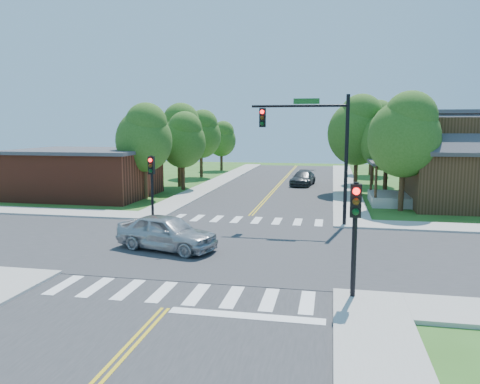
% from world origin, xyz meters
% --- Properties ---
extents(ground, '(100.00, 100.00, 0.00)m').
position_xyz_m(ground, '(0.00, 0.00, 0.00)').
color(ground, '#305B1C').
rests_on(ground, ground).
extents(road_ns, '(10.00, 90.00, 0.04)m').
position_xyz_m(road_ns, '(0.00, 0.00, 0.02)').
color(road_ns, '#2D2D30').
rests_on(road_ns, ground).
extents(road_ew, '(90.00, 10.00, 0.04)m').
position_xyz_m(road_ew, '(0.00, 0.00, 0.03)').
color(road_ew, '#2D2D30').
rests_on(road_ew, ground).
extents(intersection_patch, '(10.20, 10.20, 0.06)m').
position_xyz_m(intersection_patch, '(0.00, 0.00, 0.00)').
color(intersection_patch, '#2D2D30').
rests_on(intersection_patch, ground).
extents(sidewalk_nw, '(40.00, 40.00, 0.14)m').
position_xyz_m(sidewalk_nw, '(-15.82, 15.82, 0.07)').
color(sidewalk_nw, '#9E9B93').
rests_on(sidewalk_nw, ground).
extents(crosswalk_north, '(8.85, 2.00, 0.01)m').
position_xyz_m(crosswalk_north, '(0.00, 6.20, 0.05)').
color(crosswalk_north, white).
rests_on(crosswalk_north, ground).
extents(crosswalk_south, '(8.85, 2.00, 0.01)m').
position_xyz_m(crosswalk_south, '(0.00, -6.20, 0.05)').
color(crosswalk_south, white).
rests_on(crosswalk_south, ground).
extents(centerline, '(0.30, 90.00, 0.01)m').
position_xyz_m(centerline, '(0.00, 0.00, 0.05)').
color(centerline, gold).
rests_on(centerline, ground).
extents(stop_bar, '(4.60, 0.45, 0.09)m').
position_xyz_m(stop_bar, '(2.50, -7.60, 0.00)').
color(stop_bar, white).
rests_on(stop_bar, ground).
extents(signal_mast_ne, '(5.30, 0.42, 7.20)m').
position_xyz_m(signal_mast_ne, '(3.91, 5.59, 4.85)').
color(signal_mast_ne, black).
rests_on(signal_mast_ne, ground).
extents(signal_pole_se, '(0.34, 0.42, 3.80)m').
position_xyz_m(signal_pole_se, '(5.60, -5.62, 2.66)').
color(signal_pole_se, black).
rests_on(signal_pole_se, ground).
extents(signal_pole_nw, '(0.34, 0.42, 3.80)m').
position_xyz_m(signal_pole_nw, '(-5.60, 5.58, 2.66)').
color(signal_pole_nw, black).
rests_on(signal_pole_nw, ground).
extents(building_nw, '(10.40, 8.40, 3.73)m').
position_xyz_m(building_nw, '(-14.20, 13.20, 1.88)').
color(building_nw, maroon).
rests_on(building_nw, ground).
extents(tree_e_a, '(4.56, 4.33, 7.75)m').
position_xyz_m(tree_e_a, '(9.43, 11.31, 5.08)').
color(tree_e_a, '#382314').
rests_on(tree_e_a, ground).
extents(tree_e_b, '(4.17, 3.96, 7.08)m').
position_xyz_m(tree_e_b, '(9.09, 17.68, 4.64)').
color(tree_e_b, '#382314').
rests_on(tree_e_b, ground).
extents(tree_e_c, '(4.68, 4.44, 7.95)m').
position_xyz_m(tree_e_c, '(8.71, 25.48, 5.21)').
color(tree_e_c, '#382314').
rests_on(tree_e_c, ground).
extents(tree_e_d, '(4.74, 4.50, 8.06)m').
position_xyz_m(tree_e_d, '(9.21, 34.45, 5.28)').
color(tree_e_d, '#382314').
rests_on(tree_e_d, ground).
extents(tree_w_a, '(4.27, 4.06, 7.26)m').
position_xyz_m(tree_w_a, '(-9.05, 12.98, 4.76)').
color(tree_w_a, '#382314').
rests_on(tree_w_a, ground).
extents(tree_w_b, '(4.47, 4.24, 7.59)m').
position_xyz_m(tree_w_b, '(-8.80, 20.42, 4.97)').
color(tree_w_b, '#382314').
rests_on(tree_w_b, ground).
extents(tree_w_c, '(4.28, 4.06, 7.27)m').
position_xyz_m(tree_w_c, '(-8.99, 28.44, 4.76)').
color(tree_w_c, '#382314').
rests_on(tree_w_c, ground).
extents(tree_w_d, '(3.62, 3.44, 6.16)m').
position_xyz_m(tree_w_d, '(-8.66, 36.47, 4.03)').
color(tree_w_d, '#382314').
rests_on(tree_w_d, ground).
extents(tree_house, '(4.77, 4.53, 8.11)m').
position_xyz_m(tree_house, '(6.87, 19.30, 5.32)').
color(tree_house, '#382314').
rests_on(tree_house, ground).
extents(tree_bldg, '(3.98, 3.78, 6.77)m').
position_xyz_m(tree_bldg, '(-7.80, 18.42, 4.43)').
color(tree_bldg, '#382314').
rests_on(tree_bldg, ground).
extents(car_silver, '(4.28, 5.63, 1.59)m').
position_xyz_m(car_silver, '(-2.30, -1.03, 0.79)').
color(car_silver, '#AAADB1').
rests_on(car_silver, ground).
extents(car_dgrey, '(2.99, 5.01, 1.32)m').
position_xyz_m(car_dgrey, '(2.23, 23.20, 0.66)').
color(car_dgrey, '#313336').
rests_on(car_dgrey, ground).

